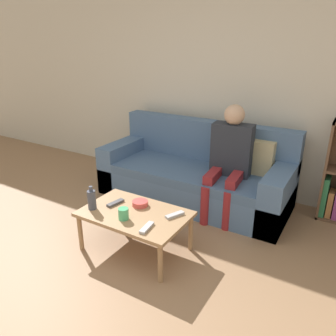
% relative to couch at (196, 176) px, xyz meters
% --- Properties ---
extents(wall_back, '(12.00, 0.06, 2.60)m').
position_rel_couch_xyz_m(wall_back, '(0.14, 0.52, 1.01)').
color(wall_back, beige).
rests_on(wall_back, ground_plane).
extents(couch, '(2.13, 0.85, 0.87)m').
position_rel_couch_xyz_m(couch, '(0.00, 0.00, 0.00)').
color(couch, '#4C6B93').
rests_on(couch, ground_plane).
extents(coffee_table, '(0.90, 0.58, 0.37)m').
position_rel_couch_xyz_m(coffee_table, '(0.00, -1.17, 0.04)').
color(coffee_table, '#A87F56').
rests_on(coffee_table, ground_plane).
extents(person_adult, '(0.43, 0.62, 1.14)m').
position_rel_couch_xyz_m(person_adult, '(0.42, -0.08, 0.37)').
color(person_adult, maroon).
rests_on(person_adult, ground_plane).
extents(cup_near, '(0.09, 0.09, 0.10)m').
position_rel_couch_xyz_m(cup_near, '(-0.01, -1.31, 0.13)').
color(cup_near, '#4CB77A').
rests_on(cup_near, coffee_table).
extents(tv_remote_0, '(0.07, 0.17, 0.02)m').
position_rel_couch_xyz_m(tv_remote_0, '(0.24, -1.33, 0.09)').
color(tv_remote_0, '#B7B7BC').
rests_on(tv_remote_0, coffee_table).
extents(tv_remote_1, '(0.08, 0.18, 0.02)m').
position_rel_couch_xyz_m(tv_remote_1, '(-0.23, -1.14, 0.09)').
color(tv_remote_1, '#47474C').
rests_on(tv_remote_1, coffee_table).
extents(tv_remote_2, '(0.11, 0.17, 0.02)m').
position_rel_couch_xyz_m(tv_remote_2, '(0.33, -1.05, 0.09)').
color(tv_remote_2, '#B7B7BC').
rests_on(tv_remote_2, coffee_table).
extents(snack_bowl, '(0.14, 0.14, 0.05)m').
position_rel_couch_xyz_m(snack_bowl, '(-0.03, -1.05, 0.10)').
color(snack_bowl, '#DB4C47').
rests_on(snack_bowl, coffee_table).
extents(bottle, '(0.07, 0.07, 0.21)m').
position_rel_couch_xyz_m(bottle, '(-0.35, -1.31, 0.17)').
color(bottle, '#424756').
rests_on(bottle, coffee_table).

